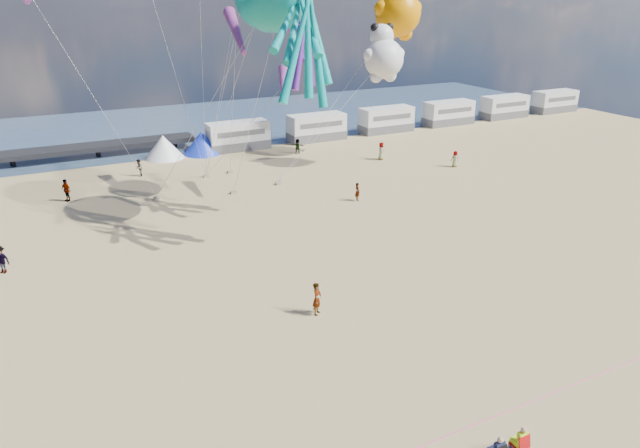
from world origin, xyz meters
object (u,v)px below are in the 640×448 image
(sandbag_d, at_px, (230,172))
(kite_octopus_purple, at_px, (280,9))
(standing_person, at_px, (317,299))
(motorhome_0, at_px, (238,136))
(sandbag_b, at_px, (233,193))
(tent_blue, at_px, (202,143))
(beachgoer_0, at_px, (455,159))
(beachgoer_6, at_px, (381,151))
(beachgoer_5, at_px, (357,192))
(beachgoer_2, at_px, (0,260))
(beachgoer_4, at_px, (298,146))
(tent_white, at_px, (164,147))
(motorhome_1, at_px, (317,127))
(kite_teddy_orange, at_px, (398,13))
(windsock_mid, at_px, (236,32))
(sandbag_a, at_px, (156,198))
(windsock_right, at_px, (284,85))
(kite_panda, at_px, (384,59))
(sandbag_c, at_px, (278,183))
(beachgoer_1, at_px, (139,168))
(beachgoer_3, at_px, (66,190))
(motorhome_2, at_px, (386,120))
(motorhome_3, at_px, (448,113))
(motorhome_4, at_px, (504,107))
(motorhome_5, at_px, (555,101))

(sandbag_d, xyz_separation_m, kite_octopus_purple, (2.11, -8.13, 14.59))
(standing_person, bearing_deg, motorhome_0, 32.85)
(standing_person, xyz_separation_m, sandbag_b, (2.38, 20.71, -0.80))
(tent_blue, xyz_separation_m, beachgoer_0, (20.69, -15.93, -0.42))
(motorhome_0, bearing_deg, tent_blue, 180.00)
(tent_blue, xyz_separation_m, sandbag_d, (0.33, -8.08, -1.09))
(beachgoer_6, bearing_deg, beachgoer_5, -178.83)
(beachgoer_2, height_order, beachgoer_4, beachgoer_2)
(tent_white, bearing_deg, motorhome_1, 0.00)
(sandbag_d, bearing_deg, motorhome_0, 65.57)
(kite_teddy_orange, bearing_deg, standing_person, -116.23)
(beachgoer_0, xyz_separation_m, windsock_mid, (-20.88, 2.36, 12.21))
(sandbag_a, xyz_separation_m, windsock_right, (10.23, -3.30, 8.91))
(beachgoer_5, relative_size, kite_panda, 0.25)
(sandbag_a, xyz_separation_m, kite_octopus_purple, (9.91, -3.70, 14.59))
(motorhome_0, relative_size, kite_octopus_purple, 0.69)
(sandbag_d, bearing_deg, sandbag_c, -63.00)
(standing_person, xyz_separation_m, sandbag_d, (4.03, 26.63, -0.80))
(beachgoer_5, height_order, sandbag_c, beachgoer_5)
(standing_person, xyz_separation_m, beachgoer_1, (-3.77, 29.46, -0.11))
(tent_blue, bearing_deg, sandbag_a, -120.82)
(sandbag_a, bearing_deg, motorhome_0, 47.49)
(beachgoer_2, bearing_deg, tent_white, 92.26)
(beachgoer_3, xyz_separation_m, kite_panda, (28.35, -2.71, 9.26))
(motorhome_2, xyz_separation_m, motorhome_3, (9.50, 0.00, 0.00))
(beachgoer_3, height_order, kite_panda, kite_panda)
(motorhome_4, bearing_deg, motorhome_2, 180.00)
(sandbag_b, relative_size, sandbag_c, 1.00)
(motorhome_5, distance_m, sandbag_d, 51.82)
(sandbag_c, relative_size, kite_teddy_orange, 0.07)
(motorhome_5, xyz_separation_m, sandbag_b, (-52.82, -13.99, -1.39))
(motorhome_2, bearing_deg, kite_teddy_orange, -119.84)
(sandbag_c, bearing_deg, motorhome_3, 24.44)
(standing_person, height_order, beachgoer_2, standing_person)
(motorhome_1, xyz_separation_m, sandbag_b, (-14.82, -13.99, -1.39))
(motorhome_2, relative_size, sandbag_c, 13.20)
(beachgoer_6, distance_m, windsock_mid, 20.15)
(beachgoer_1, distance_m, sandbag_c, 13.32)
(sandbag_d, bearing_deg, tent_white, 118.20)
(motorhome_0, relative_size, motorhome_4, 1.00)
(standing_person, bearing_deg, sandbag_d, 36.75)
(beachgoer_4, relative_size, beachgoer_5, 1.01)
(motorhome_5, bearing_deg, standing_person, -147.85)
(beachgoer_0, distance_m, beachgoer_1, 30.12)
(beachgoer_0, bearing_deg, tent_blue, -20.06)
(motorhome_1, xyz_separation_m, tent_white, (-17.50, 0.00, -0.30))
(motorhome_3, xyz_separation_m, windsock_right, (-29.74, -15.80, 7.52))
(tent_blue, relative_size, kite_panda, 0.64)
(sandbag_d, bearing_deg, tent_blue, 92.35)
(beachgoer_0, xyz_separation_m, beachgoer_6, (-5.05, 5.42, 0.11))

